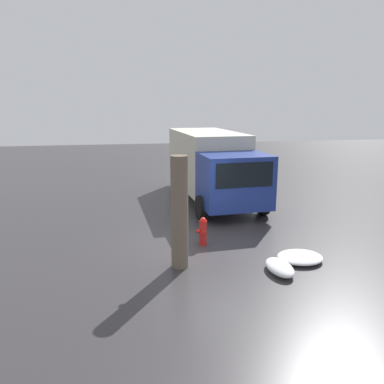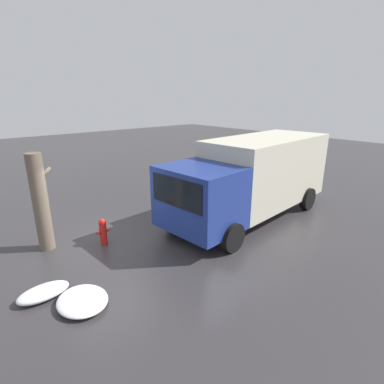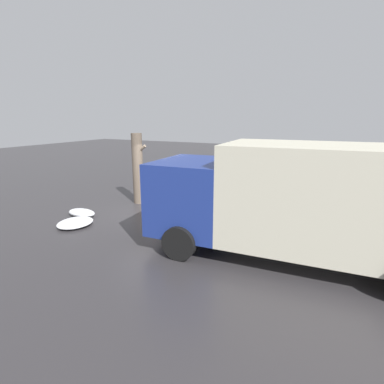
# 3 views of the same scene
# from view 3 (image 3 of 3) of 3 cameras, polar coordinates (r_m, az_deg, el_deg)

# --- Properties ---
(ground_plane) EXTENTS (60.00, 60.00, 0.00)m
(ground_plane) POSITION_cam_3_polar(r_m,az_deg,el_deg) (11.59, -7.08, -4.01)
(ground_plane) COLOR #333033
(fire_hydrant) EXTENTS (0.42, 0.33, 0.87)m
(fire_hydrant) POSITION_cam_3_polar(r_m,az_deg,el_deg) (11.46, -7.13, -1.88)
(fire_hydrant) COLOR red
(fire_hydrant) RESTS_ON ground_plane
(tree_trunk) EXTENTS (0.67, 0.44, 2.94)m
(tree_trunk) POSITION_cam_3_polar(r_m,az_deg,el_deg) (12.76, -10.29, 4.41)
(tree_trunk) COLOR #6B5B4C
(tree_trunk) RESTS_ON ground_plane
(delivery_truck) EXTENTS (7.58, 3.09, 2.96)m
(delivery_truck) POSITION_cam_3_polar(r_m,az_deg,el_deg) (7.89, 20.08, -1.18)
(delivery_truck) COLOR navy
(delivery_truck) RESTS_ON ground_plane
(snow_pile_by_hydrant) EXTENTS (1.07, 1.25, 0.21)m
(snow_pile_by_hydrant) POSITION_cam_3_polar(r_m,az_deg,el_deg) (10.91, -21.36, -5.47)
(snow_pile_by_hydrant) COLOR white
(snow_pile_by_hydrant) RESTS_ON ground_plane
(snow_pile_curbside) EXTENTS (1.14, 0.62, 0.27)m
(snow_pile_curbside) POSITION_cam_3_polar(r_m,az_deg,el_deg) (11.84, -20.27, -3.72)
(snow_pile_curbside) COLOR white
(snow_pile_curbside) RESTS_ON ground_plane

